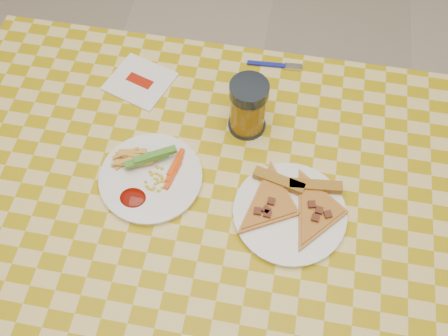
{
  "coord_description": "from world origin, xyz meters",
  "views": [
    {
      "loc": [
        0.11,
        -0.46,
        1.7
      ],
      "look_at": [
        0.02,
        0.07,
        0.78
      ],
      "focal_mm": 40.0,
      "sensor_mm": 36.0,
      "label": 1
    }
  ],
  "objects": [
    {
      "name": "napkin",
      "position": [
        -0.23,
        0.28,
        0.76
      ],
      "size": [
        0.18,
        0.17,
        0.01
      ],
      "rotation": [
        0.0,
        0.0,
        -0.32
      ],
      "color": "white",
      "rests_on": "table"
    },
    {
      "name": "pizza_slices",
      "position": [
        0.17,
        0.01,
        0.78
      ],
      "size": [
        0.26,
        0.24,
        0.02
      ],
      "color": "#BC8539",
      "rests_on": "plate_right"
    },
    {
      "name": "ground",
      "position": [
        0.0,
        0.0,
        0.0
      ],
      "size": [
        8.0,
        8.0,
        0.0
      ],
      "primitive_type": "plane",
      "color": "beige",
      "rests_on": "ground"
    },
    {
      "name": "table",
      "position": [
        0.0,
        0.0,
        0.68
      ],
      "size": [
        1.28,
        0.88,
        0.76
      ],
      "color": "white",
      "rests_on": "ground"
    },
    {
      "name": "fries_veggies",
      "position": [
        -0.14,
        0.04,
        0.78
      ],
      "size": [
        0.17,
        0.16,
        0.04
      ],
      "color": "gold",
      "rests_on": "plate_left"
    },
    {
      "name": "plate_right",
      "position": [
        0.17,
        -0.01,
        0.76
      ],
      "size": [
        0.25,
        0.25,
        0.01
      ],
      "primitive_type": "cylinder",
      "rotation": [
        0.0,
        0.0,
        -0.08
      ],
      "color": "white",
      "rests_on": "table"
    },
    {
      "name": "fork",
      "position": [
        0.09,
        0.39,
        0.76
      ],
      "size": [
        0.14,
        0.02,
        0.01
      ],
      "rotation": [
        0.0,
        0.0,
        0.06
      ],
      "color": "#161D98",
      "rests_on": "table"
    },
    {
      "name": "plate_left",
      "position": [
        -0.14,
        0.02,
        0.76
      ],
      "size": [
        0.25,
        0.25,
        0.01
      ],
      "primitive_type": "cylinder",
      "rotation": [
        0.0,
        0.0,
        0.15
      ],
      "color": "white",
      "rests_on": "table"
    },
    {
      "name": "drink_glass",
      "position": [
        0.05,
        0.2,
        0.82
      ],
      "size": [
        0.09,
        0.09,
        0.14
      ],
      "color": "black",
      "rests_on": "table"
    }
  ]
}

